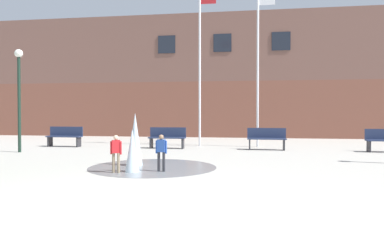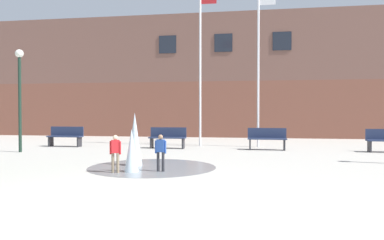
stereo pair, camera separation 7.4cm
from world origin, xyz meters
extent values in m
plane|color=#B2ADA3|center=(0.00, 0.00, 0.00)|extent=(100.00, 100.00, 0.00)
cube|color=brown|center=(0.00, 19.98, 1.74)|extent=(36.00, 6.00, 3.48)
cube|color=brown|center=(0.00, 19.98, 5.60)|extent=(36.00, 6.00, 4.25)
cube|color=#1E232D|center=(-3.50, 16.96, 5.81)|extent=(1.10, 0.06, 1.10)
cube|color=#1E232D|center=(0.00, 16.96, 5.81)|extent=(1.10, 0.06, 1.10)
cube|color=#1E232D|center=(3.50, 16.96, 5.81)|extent=(1.10, 0.06, 1.10)
cylinder|color=gray|center=(-1.02, 4.36, 0.00)|extent=(3.66, 3.66, 0.01)
cone|color=silver|center=(-1.33, 3.46, 0.57)|extent=(0.38, 0.38, 1.14)
cone|color=silver|center=(-1.62, 4.59, 0.78)|extent=(0.45, 0.45, 1.57)
cube|color=#28282D|center=(-7.34, 9.83, 0.22)|extent=(0.06, 0.40, 0.44)
cube|color=#28282D|center=(-5.94, 9.83, 0.22)|extent=(0.06, 0.40, 0.44)
cube|color=#232D4C|center=(-6.64, 9.83, 0.47)|extent=(1.60, 0.44, 0.05)
cube|color=#232D4C|center=(-6.64, 10.03, 0.70)|extent=(1.60, 0.04, 0.42)
cube|color=#28282D|center=(-2.54, 9.76, 0.22)|extent=(0.06, 0.40, 0.44)
cube|color=#28282D|center=(-1.14, 9.76, 0.22)|extent=(0.06, 0.40, 0.44)
cube|color=#232D4C|center=(-1.84, 9.76, 0.47)|extent=(1.60, 0.44, 0.05)
cube|color=#232D4C|center=(-1.84, 9.96, 0.70)|extent=(1.60, 0.04, 0.42)
cube|color=#28282D|center=(1.70, 9.82, 0.22)|extent=(0.06, 0.40, 0.44)
cube|color=#28282D|center=(3.10, 9.82, 0.22)|extent=(0.06, 0.40, 0.44)
cube|color=#232D4C|center=(2.40, 9.82, 0.47)|extent=(1.60, 0.44, 0.05)
cube|color=#232D4C|center=(2.40, 10.02, 0.70)|extent=(1.60, 0.04, 0.42)
cube|color=#28282D|center=(6.35, 9.62, 0.22)|extent=(0.06, 0.40, 0.44)
cylinder|color=#28282D|center=(-0.66, 3.64, 0.26)|extent=(0.07, 0.07, 0.52)
cylinder|color=#28282D|center=(-0.52, 3.64, 0.26)|extent=(0.07, 0.07, 0.52)
cube|color=#284C9E|center=(-0.59, 3.64, 0.69)|extent=(0.22, 0.14, 0.33)
sphere|color=#997051|center=(-0.59, 3.64, 0.92)|extent=(0.13, 0.13, 0.13)
cylinder|color=#284C9E|center=(-0.72, 3.64, 0.65)|extent=(0.05, 0.05, 0.34)
cylinder|color=#284C9E|center=(-0.46, 3.64, 0.65)|extent=(0.05, 0.05, 0.34)
cylinder|color=#89755B|center=(-1.77, 3.24, 0.26)|extent=(0.07, 0.07, 0.52)
cylinder|color=#89755B|center=(-1.64, 3.24, 0.26)|extent=(0.07, 0.07, 0.52)
cube|color=red|center=(-1.70, 3.24, 0.69)|extent=(0.24, 0.21, 0.33)
sphere|color=beige|center=(-1.70, 3.24, 0.92)|extent=(0.13, 0.13, 0.13)
cylinder|color=red|center=(-1.83, 3.24, 0.65)|extent=(0.05, 0.05, 0.34)
cylinder|color=red|center=(-1.57, 3.24, 0.65)|extent=(0.05, 0.05, 0.34)
cylinder|color=silver|center=(-0.59, 11.10, 3.69)|extent=(0.10, 0.10, 7.39)
cylinder|color=silver|center=(2.04, 11.10, 3.61)|extent=(0.10, 0.10, 7.22)
cube|color=silver|center=(2.44, 11.10, 6.59)|extent=(0.70, 0.02, 0.45)
cylinder|color=#192D23|center=(-7.23, 7.40, 1.86)|extent=(0.12, 0.12, 3.72)
sphere|color=white|center=(-7.23, 7.40, 3.88)|extent=(0.32, 0.32, 0.32)
camera|label=1|loc=(1.78, -6.02, 1.59)|focal=35.00mm
camera|label=2|loc=(1.85, -6.01, 1.59)|focal=35.00mm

